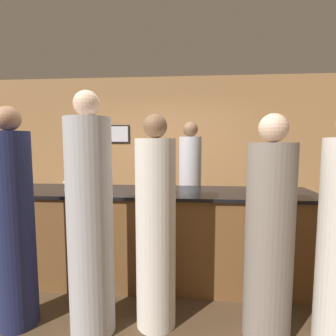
{
  "coord_description": "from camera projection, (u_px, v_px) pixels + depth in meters",
  "views": [
    {
      "loc": [
        0.42,
        -2.88,
        1.6
      ],
      "look_at": [
        0.17,
        0.1,
        1.3
      ],
      "focal_mm": 28.0,
      "sensor_mm": 36.0,
      "label": 1
    }
  ],
  "objects": [
    {
      "name": "wine_glass_5",
      "position": [
        146.0,
        178.0,
        2.96
      ],
      "size": [
        0.07,
        0.07,
        0.19
      ],
      "color": "silver",
      "rests_on": "bar_counter"
    },
    {
      "name": "bartender",
      "position": [
        190.0,
        193.0,
        3.71
      ],
      "size": [
        0.31,
        0.31,
        1.88
      ],
      "rotation": [
        0.0,
        0.0,
        3.14
      ],
      "color": "#B2B2B7",
      "rests_on": "ground_plane"
    },
    {
      "name": "guest_0",
      "position": [
        269.0,
        237.0,
        2.1
      ],
      "size": [
        0.38,
        0.38,
        1.82
      ],
      "color": "gray",
      "rests_on": "ground_plane"
    },
    {
      "name": "wine_glass_0",
      "position": [
        99.0,
        181.0,
        2.97
      ],
      "size": [
        0.07,
        0.07,
        0.14
      ],
      "color": "silver",
      "rests_on": "bar_counter"
    },
    {
      "name": "guest_1",
      "position": [
        14.0,
        226.0,
        2.23
      ],
      "size": [
        0.32,
        0.32,
        1.89
      ],
      "color": "#1E234C",
      "rests_on": "ground_plane"
    },
    {
      "name": "ground_plane",
      "position": [
        153.0,
        280.0,
        3.05
      ],
      "size": [
        14.0,
        14.0,
        0.0
      ],
      "primitive_type": "plane",
      "color": "#4C3823"
    },
    {
      "name": "wine_glass_1",
      "position": [
        280.0,
        184.0,
        2.56
      ],
      "size": [
        0.08,
        0.08,
        0.18
      ],
      "color": "silver",
      "rests_on": "bar_counter"
    },
    {
      "name": "wine_glass_4",
      "position": [
        66.0,
        181.0,
        2.98
      ],
      "size": [
        0.07,
        0.07,
        0.15
      ],
      "color": "silver",
      "rests_on": "bar_counter"
    },
    {
      "name": "bar_counter",
      "position": [
        153.0,
        236.0,
        3.0
      ],
      "size": [
        3.6,
        0.77,
        1.05
      ],
      "color": "brown",
      "rests_on": "ground_plane"
    },
    {
      "name": "back_wall",
      "position": [
        168.0,
        152.0,
        4.98
      ],
      "size": [
        8.0,
        0.08,
        2.8
      ],
      "color": "#A37547",
      "rests_on": "ground_plane"
    },
    {
      "name": "wine_glass_2",
      "position": [
        90.0,
        183.0,
        2.7
      ],
      "size": [
        0.08,
        0.08,
        0.17
      ],
      "color": "silver",
      "rests_on": "bar_counter"
    },
    {
      "name": "wine_glass_3",
      "position": [
        144.0,
        185.0,
        2.68
      ],
      "size": [
        0.08,
        0.08,
        0.14
      ],
      "color": "silver",
      "rests_on": "bar_counter"
    },
    {
      "name": "wine_bottle_0",
      "position": [
        256.0,
        182.0,
        2.87
      ],
      "size": [
        0.08,
        0.08,
        0.29
      ],
      "color": "#19381E",
      "rests_on": "bar_counter"
    },
    {
      "name": "guest_3",
      "position": [
        156.0,
        230.0,
        2.24
      ],
      "size": [
        0.34,
        0.34,
        1.83
      ],
      "color": "silver",
      "rests_on": "ground_plane"
    },
    {
      "name": "guest_2",
      "position": [
        90.0,
        224.0,
        2.15
      ],
      "size": [
        0.37,
        0.37,
        2.0
      ],
      "color": "#B2B2B7",
      "rests_on": "ground_plane"
    }
  ]
}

